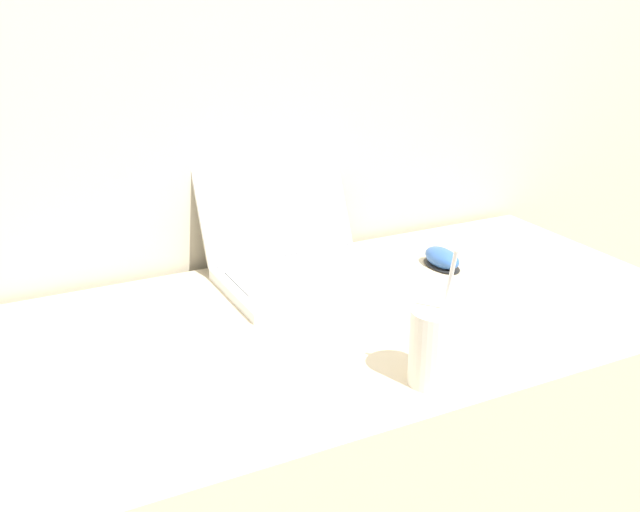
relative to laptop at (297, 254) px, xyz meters
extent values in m
cube|color=beige|center=(-0.02, -0.20, -0.42)|extent=(1.28, 0.64, 0.75)
cube|color=silver|center=(0.00, -0.05, -0.03)|extent=(0.31, 0.23, 0.02)
cube|color=gray|center=(0.00, -0.03, -0.02)|extent=(0.27, 0.13, 0.00)
cube|color=silver|center=(0.00, 0.10, 0.07)|extent=(0.31, 0.09, 0.18)
cube|color=white|center=(0.00, 0.10, 0.07)|extent=(0.29, 0.07, 0.16)
cylinder|color=silver|center=(0.00, -0.45, 0.01)|extent=(0.08, 0.08, 0.11)
cylinder|color=black|center=(0.00, -0.45, 0.06)|extent=(0.06, 0.06, 0.01)
cylinder|color=white|center=(0.01, -0.45, 0.08)|extent=(0.02, 0.06, 0.17)
ellipsoid|color=black|center=(0.28, -0.09, -0.04)|extent=(0.05, 0.10, 0.01)
ellipsoid|color=#2D569E|center=(0.28, -0.09, -0.02)|extent=(0.05, 0.09, 0.04)
camera|label=1|loc=(-0.56, -1.21, 0.51)|focal=42.00mm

